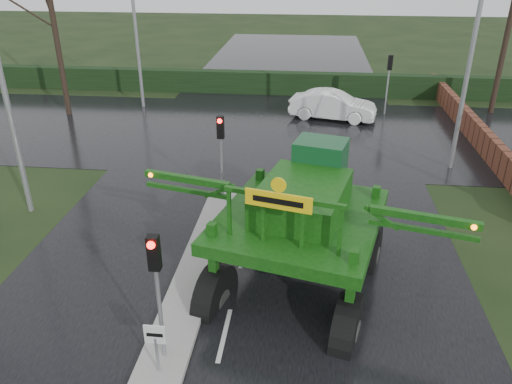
# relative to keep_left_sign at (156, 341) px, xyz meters

# --- Properties ---
(ground) EXTENTS (140.00, 140.00, 0.00)m
(ground) POSITION_rel_keep_left_sign_xyz_m (1.30, 1.50, -1.06)
(ground) COLOR black
(ground) RESTS_ON ground
(road_main) EXTENTS (14.00, 80.00, 0.02)m
(road_main) POSITION_rel_keep_left_sign_xyz_m (1.30, 11.50, -1.05)
(road_main) COLOR black
(road_main) RESTS_ON ground
(road_cross) EXTENTS (80.00, 12.00, 0.02)m
(road_cross) POSITION_rel_keep_left_sign_xyz_m (1.30, 17.50, -1.05)
(road_cross) COLOR black
(road_cross) RESTS_ON ground
(median_island) EXTENTS (1.20, 10.00, 0.16)m
(median_island) POSITION_rel_keep_left_sign_xyz_m (0.00, 4.50, -0.97)
(median_island) COLOR gray
(median_island) RESTS_ON ground
(hedge_row) EXTENTS (44.00, 0.90, 1.50)m
(hedge_row) POSITION_rel_keep_left_sign_xyz_m (1.30, 25.50, -0.31)
(hedge_row) COLOR black
(hedge_row) RESTS_ON ground
(brick_wall) EXTENTS (0.40, 20.00, 1.20)m
(brick_wall) POSITION_rel_keep_left_sign_xyz_m (11.80, 17.50, -0.46)
(brick_wall) COLOR #592D1E
(brick_wall) RESTS_ON ground
(keep_left_sign) EXTENTS (0.50, 0.07, 1.35)m
(keep_left_sign) POSITION_rel_keep_left_sign_xyz_m (0.00, 0.00, 0.00)
(keep_left_sign) COLOR gray
(keep_left_sign) RESTS_ON ground
(traffic_signal_near) EXTENTS (0.26, 0.33, 3.52)m
(traffic_signal_near) POSITION_rel_keep_left_sign_xyz_m (0.00, 0.49, 1.53)
(traffic_signal_near) COLOR gray
(traffic_signal_near) RESTS_ON ground
(traffic_signal_mid) EXTENTS (0.26, 0.33, 3.52)m
(traffic_signal_mid) POSITION_rel_keep_left_sign_xyz_m (0.00, 8.99, 1.53)
(traffic_signal_mid) COLOR gray
(traffic_signal_mid) RESTS_ON ground
(traffic_signal_far) EXTENTS (0.26, 0.33, 3.52)m
(traffic_signal_far) POSITION_rel_keep_left_sign_xyz_m (7.80, 21.51, 1.53)
(traffic_signal_far) COLOR gray
(traffic_signal_far) RESTS_ON ground
(street_light_left_near) EXTENTS (3.85, 0.30, 10.00)m
(street_light_left_near) POSITION_rel_keep_left_sign_xyz_m (-6.89, 7.50, 4.93)
(street_light_left_near) COLOR gray
(street_light_left_near) RESTS_ON ground
(street_light_right) EXTENTS (3.85, 0.30, 10.00)m
(street_light_right) POSITION_rel_keep_left_sign_xyz_m (9.49, 13.50, 4.93)
(street_light_right) COLOR gray
(street_light_right) RESTS_ON ground
(street_light_left_far) EXTENTS (3.85, 0.30, 10.00)m
(street_light_left_far) POSITION_rel_keep_left_sign_xyz_m (-6.89, 21.50, 4.93)
(street_light_left_far) COLOR gray
(street_light_left_far) RESTS_ON ground
(crop_sprayer) EXTENTS (9.22, 6.77, 5.28)m
(crop_sprayer) POSITION_rel_keep_left_sign_xyz_m (0.86, 3.14, 1.44)
(crop_sprayer) COLOR black
(crop_sprayer) RESTS_ON ground
(white_sedan) EXTENTS (5.18, 2.69, 1.63)m
(white_sedan) POSITION_rel_keep_left_sign_xyz_m (4.61, 20.20, -1.06)
(white_sedan) COLOR white
(white_sedan) RESTS_ON ground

